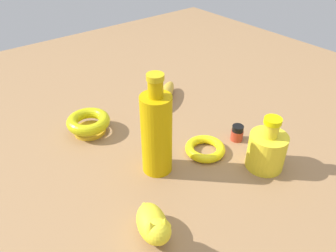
% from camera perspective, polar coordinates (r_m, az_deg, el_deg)
% --- Properties ---
extents(ground, '(2.00, 2.00, 0.00)m').
position_cam_1_polar(ground, '(0.91, 0.00, -3.65)').
color(ground, '#936D47').
extents(bangle, '(0.11, 0.11, 0.02)m').
position_cam_1_polar(bangle, '(0.89, 6.42, -3.90)').
color(bangle, yellow).
rests_on(bangle, ground).
extents(cat_figurine, '(0.13, 0.09, 0.09)m').
position_cam_1_polar(cat_figurine, '(0.67, -2.52, -16.67)').
color(cat_figurine, yellow).
rests_on(cat_figurine, ground).
extents(banana, '(0.14, 0.17, 0.04)m').
position_cam_1_polar(banana, '(1.11, -0.47, 5.43)').
color(banana, gold).
rests_on(banana, ground).
extents(bottle_tall, '(0.07, 0.07, 0.26)m').
position_cam_1_polar(bottle_tall, '(0.77, -1.98, -1.12)').
color(bottle_tall, '#CA9F05').
rests_on(bottle_tall, ground).
extents(nail_polish_jar, '(0.03, 0.03, 0.05)m').
position_cam_1_polar(nail_polish_jar, '(0.94, 11.84, -1.18)').
color(nail_polish_jar, '#AF3723').
rests_on(nail_polish_jar, ground).
extents(bowl, '(0.12, 0.12, 0.05)m').
position_cam_1_polar(bowl, '(0.97, -13.52, 0.55)').
color(bowl, gold).
rests_on(bowl, ground).
extents(bottle_short, '(0.09, 0.09, 0.14)m').
position_cam_1_polar(bottle_short, '(0.85, 16.65, -3.87)').
color(bottle_short, yellow).
rests_on(bottle_short, ground).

